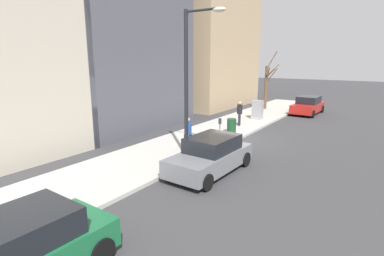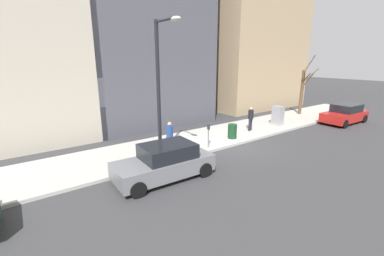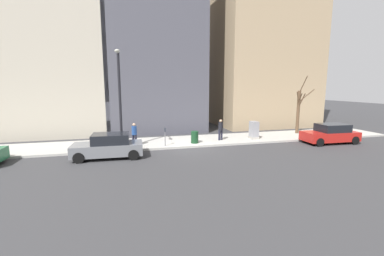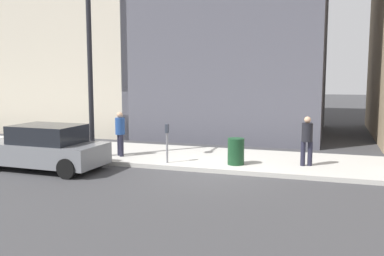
{
  "view_description": "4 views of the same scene",
  "coord_description": "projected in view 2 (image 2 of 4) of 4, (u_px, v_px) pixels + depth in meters",
  "views": [
    {
      "loc": [
        -7.13,
        15.74,
        4.58
      ],
      "look_at": [
        1.66,
        2.71,
        0.98
      ],
      "focal_mm": 28.0,
      "sensor_mm": 36.0,
      "label": 1
    },
    {
      "loc": [
        -10.08,
        10.63,
        5.0
      ],
      "look_at": [
        1.24,
        2.36,
        1.2
      ],
      "focal_mm": 24.0,
      "sensor_mm": 36.0,
      "label": 2
    },
    {
      "loc": [
        -17.53,
        4.44,
        4.4
      ],
      "look_at": [
        1.76,
        -0.54,
        1.17
      ],
      "focal_mm": 24.0,
      "sensor_mm": 36.0,
      "label": 3
    },
    {
      "loc": [
        -13.13,
        -3.55,
        3.19
      ],
      "look_at": [
        1.23,
        1.15,
        1.3
      ],
      "focal_mm": 40.0,
      "sensor_mm": 36.0,
      "label": 4
    }
  ],
  "objects": [
    {
      "name": "parked_car_grey",
      "position": [
        165.0,
        162.0,
        10.92
      ],
      "size": [
        2.04,
        4.26,
        1.52
      ],
      "rotation": [
        0.0,
        0.0,
        -0.03
      ],
      "color": "slate",
      "rests_on": "ground"
    },
    {
      "name": "utility_box",
      "position": [
        278.0,
        116.0,
        19.25
      ],
      "size": [
        0.83,
        0.61,
        1.43
      ],
      "color": "#A8A399",
      "rests_on": "sidewalk"
    },
    {
      "name": "parking_meter",
      "position": [
        208.0,
        133.0,
        14.29
      ],
      "size": [
        0.14,
        0.1,
        1.35
      ],
      "color": "slate",
      "rests_on": "sidewalk"
    },
    {
      "name": "trash_bin",
      "position": [
        232.0,
        131.0,
        16.07
      ],
      "size": [
        0.56,
        0.56,
        0.9
      ],
      "primitive_type": "cylinder",
      "color": "#14381E",
      "rests_on": "sidewalk"
    },
    {
      "name": "pedestrian_midblock",
      "position": [
        170.0,
        135.0,
        13.54
      ],
      "size": [
        0.36,
        0.36,
        1.66
      ],
      "rotation": [
        0.0,
        0.0,
        0.81
      ],
      "color": "#1E1E2D",
      "rests_on": "sidewalk"
    },
    {
      "name": "sidewalk",
      "position": [
        214.0,
        137.0,
        16.76
      ],
      "size": [
        4.0,
        36.0,
        0.15
      ],
      "primitive_type": "cube",
      "color": "#B2AFA8",
      "rests_on": "ground"
    },
    {
      "name": "pedestrian_near_meter",
      "position": [
        251.0,
        117.0,
        17.67
      ],
      "size": [
        0.36,
        0.39,
        1.66
      ],
      "rotation": [
        0.0,
        0.0,
        5.06
      ],
      "color": "#1E1E2D",
      "rests_on": "sidewalk"
    },
    {
      "name": "bare_tree",
      "position": [
        303.0,
        90.0,
        22.73
      ],
      "size": [
        1.16,
        1.57,
        5.17
      ],
      "color": "brown",
      "rests_on": "sidewalk"
    },
    {
      "name": "ground_plane",
      "position": [
        236.0,
        146.0,
        15.22
      ],
      "size": [
        120.0,
        120.0,
        0.0
      ],
      "primitive_type": "plane",
      "color": "#38383A"
    },
    {
      "name": "streetlamp",
      "position": [
        161.0,
        81.0,
        11.65
      ],
      "size": [
        1.97,
        0.32,
        6.5
      ],
      "color": "black",
      "rests_on": "sidewalk"
    },
    {
      "name": "parked_car_red",
      "position": [
        345.0,
        114.0,
        20.41
      ],
      "size": [
        2.05,
        4.26,
        1.52
      ],
      "rotation": [
        0.0,
        0.0,
        -0.04
      ],
      "color": "red",
      "rests_on": "ground"
    },
    {
      "name": "office_block_center",
      "position": [
        134.0,
        6.0,
        19.94
      ],
      "size": [
        9.28,
        9.28,
        17.88
      ],
      "primitive_type": "cube",
      "color": "#4C4C56",
      "rests_on": "ground"
    }
  ]
}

